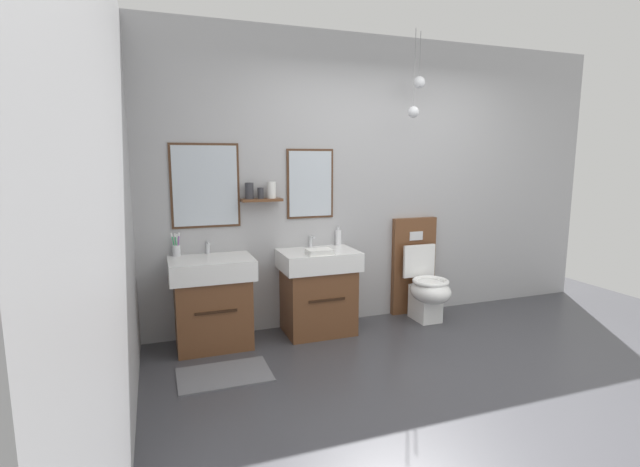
{
  "coord_description": "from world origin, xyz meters",
  "views": [
    {
      "loc": [
        -2.16,
        -2.43,
        1.59
      ],
      "look_at": [
        -0.82,
        1.3,
        0.96
      ],
      "focal_mm": 26.0,
      "sensor_mm": 36.0,
      "label": 1
    }
  ],
  "objects": [
    {
      "name": "wall_back",
      "position": [
        -0.02,
        1.74,
        1.38
      ],
      "size": [
        4.92,
        0.47,
        2.75
      ],
      "color": "#A8A8AA",
      "rests_on": "ground"
    },
    {
      "name": "folded_hand_towel",
      "position": [
        -0.83,
        1.3,
        0.79
      ],
      "size": [
        0.22,
        0.16,
        0.04
      ],
      "primitive_type": "cube",
      "color": "white",
      "rests_on": "vanity_sink_right"
    },
    {
      "name": "tap_on_right_sink",
      "position": [
        -0.79,
        1.66,
        0.84
      ],
      "size": [
        0.03,
        0.13,
        0.11
      ],
      "color": "silver",
      "rests_on": "vanity_sink_right"
    },
    {
      "name": "soap_dispenser",
      "position": [
        -0.51,
        1.65,
        0.85
      ],
      "size": [
        0.06,
        0.06,
        0.18
      ],
      "color": "white",
      "rests_on": "vanity_sink_right"
    },
    {
      "name": "ground_plane",
      "position": [
        0.0,
        0.0,
        -0.05
      ],
      "size": [
        6.12,
        4.81,
        0.1
      ],
      "primitive_type": "cube",
      "color": "#3D3D42",
      "rests_on": "ground"
    },
    {
      "name": "wall_left",
      "position": [
        -2.4,
        0.0,
        1.37
      ],
      "size": [
        0.12,
        3.61,
        2.75
      ],
      "primitive_type": "cube",
      "color": "#A8A8AA",
      "rests_on": "ground"
    },
    {
      "name": "toilet",
      "position": [
        0.33,
        1.48,
        0.38
      ],
      "size": [
        0.48,
        0.63,
        1.0
      ],
      "color": "brown",
      "rests_on": "ground"
    },
    {
      "name": "vanity_sink_right",
      "position": [
        -0.79,
        1.46,
        0.41
      ],
      "size": [
        0.69,
        0.52,
        0.77
      ],
      "color": "brown",
      "rests_on": "ground"
    },
    {
      "name": "vanity_sink_left",
      "position": [
        -1.74,
        1.46,
        0.41
      ],
      "size": [
        0.69,
        0.52,
        0.77
      ],
      "color": "brown",
      "rests_on": "ground"
    },
    {
      "name": "bath_mat",
      "position": [
        -1.74,
        0.85,
        0.01
      ],
      "size": [
        0.68,
        0.44,
        0.01
      ],
      "primitive_type": "cube",
      "color": "slate",
      "rests_on": "ground"
    },
    {
      "name": "tap_on_left_sink",
      "position": [
        -1.74,
        1.66,
        0.84
      ],
      "size": [
        0.03,
        0.13,
        0.11
      ],
      "color": "silver",
      "rests_on": "vanity_sink_left"
    },
    {
      "name": "toothbrush_cup",
      "position": [
        -2.01,
        1.64,
        0.83
      ],
      "size": [
        0.08,
        0.07,
        0.21
      ],
      "color": "silver",
      "rests_on": "vanity_sink_left"
    }
  ]
}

